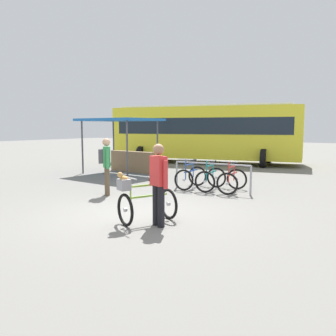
{
  "coord_description": "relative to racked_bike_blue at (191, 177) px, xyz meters",
  "views": [
    {
      "loc": [
        4.81,
        -6.36,
        1.97
      ],
      "look_at": [
        0.27,
        0.67,
        1.0
      ],
      "focal_mm": 38.22,
      "sensor_mm": 36.0,
      "label": 1
    }
  ],
  "objects": [
    {
      "name": "bus_distant",
      "position": [
        -3.31,
        7.5,
        1.37
      ],
      "size": [
        10.3,
        4.67,
        3.08
      ],
      "color": "yellow",
      "rests_on": "ground"
    },
    {
      "name": "market_stall",
      "position": [
        -4.2,
        1.82,
        1.03
      ],
      "size": [
        3.28,
        2.55,
        2.3
      ],
      "color": "#4C4C51",
      "rests_on": "ground"
    },
    {
      "name": "racked_bike_teal",
      "position": [
        0.7,
        0.02,
        0.0
      ],
      "size": [
        0.76,
        1.15,
        0.97
      ],
      "color": "black",
      "rests_on": "ground"
    },
    {
      "name": "pedestrian_with_backpack",
      "position": [
        -1.47,
        -2.35,
        0.57
      ],
      "size": [
        0.47,
        0.47,
        1.64
      ],
      "color": "brown",
      "rests_on": "ground"
    },
    {
      "name": "racked_bike_red",
      "position": [
        1.4,
        0.05,
        -0.0
      ],
      "size": [
        0.78,
        1.18,
        0.98
      ],
      "color": "black",
      "rests_on": "ground"
    },
    {
      "name": "featured_bicycle",
      "position": [
        1.23,
        -4.23,
        0.12
      ],
      "size": [
        1.05,
        1.26,
        1.09
      ],
      "color": "black",
      "rests_on": "ground"
    },
    {
      "name": "person_with_featured_bike",
      "position": [
        1.62,
        -4.21,
        0.54
      ],
      "size": [
        0.5,
        0.31,
        1.64
      ],
      "color": "black",
      "rests_on": "ground"
    },
    {
      "name": "ground_plane",
      "position": [
        0.73,
        -3.59,
        -0.37
      ],
      "size": [
        80.0,
        80.0,
        0.0
      ],
      "primitive_type": "plane",
      "color": "slate"
    },
    {
      "name": "bike_rack_rail",
      "position": [
        0.81,
        -0.15,
        0.27
      ],
      "size": [
        2.51,
        0.14,
        0.88
      ],
      "color": "#99999E",
      "rests_on": "ground"
    },
    {
      "name": "racked_bike_blue",
      "position": [
        0.0,
        0.0,
        0.0
      ],
      "size": [
        0.73,
        1.15,
        0.97
      ],
      "color": "black",
      "rests_on": "ground"
    }
  ]
}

